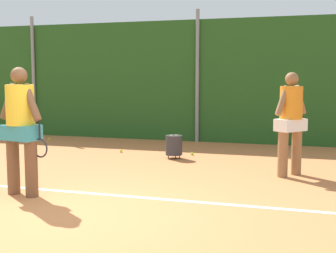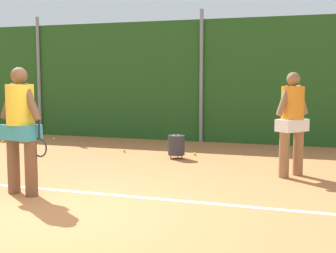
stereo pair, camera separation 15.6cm
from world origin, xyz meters
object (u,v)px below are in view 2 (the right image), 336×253
Objects in this scene: ball_hopper at (176,145)px; tennis_ball_7 at (3,142)px; player_midcourt at (292,118)px; tennis_ball_3 at (54,139)px; tennis_ball_1 at (195,154)px; tennis_ball_0 at (124,151)px; player_foreground_near at (21,124)px.

tennis_ball_7 is at bearing 171.10° from ball_hopper.
player_midcourt reaches higher than tennis_ball_3.
ball_hopper reaches higher than tennis_ball_1.
tennis_ball_3 and tennis_ball_7 have the same top height.
tennis_ball_0 is at bearing -176.23° from tennis_ball_1.
player_foreground_near is 4.53m from tennis_ball_1.
tennis_ball_1 is (1.67, 0.11, 0.00)m from tennis_ball_0.
player_foreground_near is at bearing -110.50° from tennis_ball_1.
player_foreground_near is 28.57× the size of tennis_ball_3.
player_foreground_near reaches higher than tennis_ball_1.
ball_hopper is 7.78× the size of tennis_ball_0.
tennis_ball_1 is (1.54, 4.13, -1.02)m from player_foreground_near.
player_midcourt is at bearing -36.11° from tennis_ball_1.
player_midcourt reaches higher than tennis_ball_0.
player_midcourt is at bearing -22.96° from tennis_ball_3.
tennis_ball_7 is (-0.99, -0.91, 0.00)m from tennis_ball_3.
tennis_ball_7 is at bearing -137.68° from tennis_ball_3.
ball_hopper is 7.78× the size of tennis_ball_7.
player_foreground_near is at bearing -49.17° from tennis_ball_7.
tennis_ball_1 is (0.28, 0.52, -0.26)m from ball_hopper.
player_midcourt is 7.81m from tennis_ball_7.
tennis_ball_7 is (-5.08, 0.80, -0.26)m from ball_hopper.
player_midcourt is 3.56× the size of ball_hopper.
tennis_ball_0 is 1.00× the size of tennis_ball_1.
tennis_ball_0 is 2.98m from tennis_ball_3.
ball_hopper is (1.27, 3.61, -0.77)m from player_foreground_near.
player_foreground_near is 3.91m from ball_hopper.
player_midcourt is 2.86m from tennis_ball_1.
player_midcourt is at bearing 46.11° from player_foreground_near.
tennis_ball_0 is at bearing 103.46° from player_foreground_near.
tennis_ball_0 is at bearing -72.37° from player_midcourt.
tennis_ball_0 and tennis_ball_1 have the same top height.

